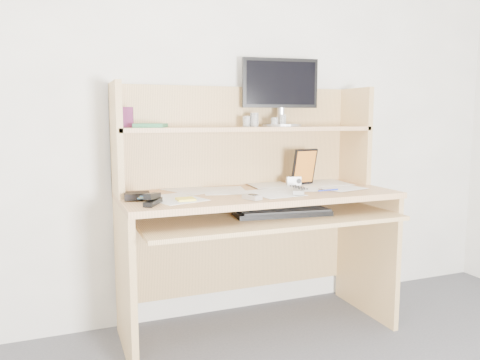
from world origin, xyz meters
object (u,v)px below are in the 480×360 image
object	(u,v)px
desk	(252,200)
keyboard	(282,212)
tv_remote	(299,190)
game_case	(304,167)
monitor	(281,90)

from	to	relation	value
desk	keyboard	bearing A→B (deg)	-72.75
desk	keyboard	xyz separation A→B (m)	(0.07, -0.22, -0.03)
tv_remote	game_case	size ratio (longest dim) A/B	0.96
desk	game_case	distance (m)	0.37
keyboard	monitor	xyz separation A→B (m)	(0.15, 0.34, 0.61)
tv_remote	game_case	xyz separation A→B (m)	(0.16, 0.22, 0.09)
tv_remote	monitor	xyz separation A→B (m)	(0.04, 0.31, 0.51)
game_case	tv_remote	bearing A→B (deg)	-132.01
monitor	game_case	bearing A→B (deg)	-29.89
tv_remote	monitor	size ratio (longest dim) A/B	0.45
game_case	monitor	world-z (taller)	monitor
desk	tv_remote	size ratio (longest dim) A/B	7.16
desk	monitor	size ratio (longest dim) A/B	3.23
desk	monitor	bearing A→B (deg)	27.94
tv_remote	monitor	bearing A→B (deg)	110.52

